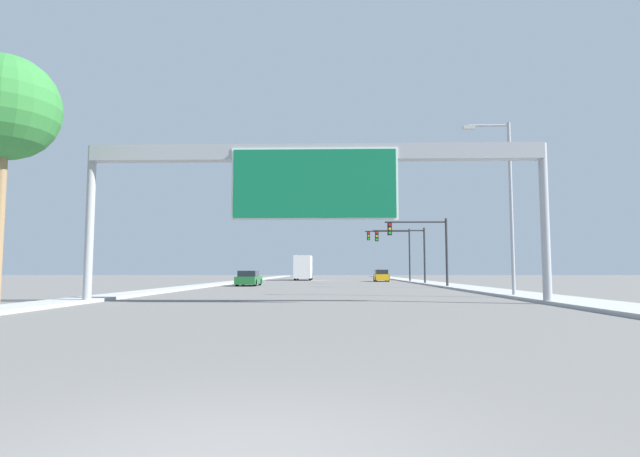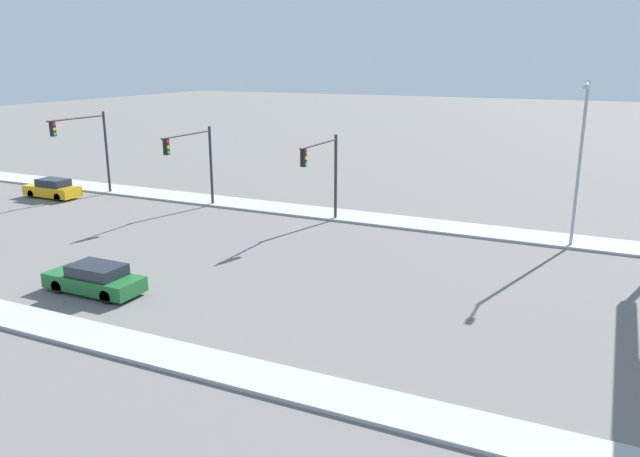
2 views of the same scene
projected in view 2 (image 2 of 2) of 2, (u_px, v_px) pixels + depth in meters
sidewalk_right at (101, 188)px, 52.23m from camera, size 3.00×120.00×0.15m
car_near_right at (95, 279)px, 28.96m from camera, size 1.84×4.80×1.39m
car_mid_right at (52, 189)px, 48.69m from camera, size 1.72×4.58×1.51m
traffic_light_near_intersection at (325, 166)px, 39.71m from camera, size 5.21×0.32×5.76m
traffic_light_mid_block at (195, 155)px, 43.77m from camera, size 5.42×0.32×5.84m
traffic_light_far_intersection at (89, 140)px, 47.83m from camera, size 5.58×0.32×6.55m
street_lamp_right at (580, 153)px, 34.49m from camera, size 2.55×0.28×9.43m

